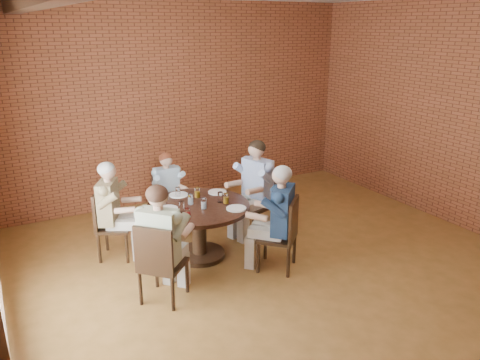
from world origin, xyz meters
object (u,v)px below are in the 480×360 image
dining_table (199,220)px  diner_d (162,244)px  diner_e (277,219)px  smartphone (238,206)px  chair_b (167,200)px  diner_b (168,193)px  chair_c (108,222)px  chair_d (159,261)px  chair_e (284,232)px  diner_a (254,188)px  chair_a (259,198)px  diner_c (114,211)px

dining_table → diner_d: size_ratio=0.98×
diner_e → smartphone: (-0.31, 0.47, 0.06)m
chair_b → diner_b: size_ratio=0.72×
diner_e → smartphone: 0.57m
chair_c → smartphone: chair_c is taller
diner_b → diner_e: bearing=-68.8°
chair_d → chair_e: size_ratio=1.01×
dining_table → diner_a: bearing=16.0°
chair_b → diner_b: 0.15m
chair_b → diner_d: bearing=-114.9°
chair_d → smartphone: (1.27, 0.51, 0.23)m
chair_a → smartphone: (-0.70, -0.62, 0.22)m
dining_table → diner_a: diner_a is taller
dining_table → chair_b: bearing=93.0°
chair_a → chair_c: 2.20m
chair_a → chair_e: (-0.33, -1.16, -0.01)m
chair_b → diner_e: size_ratio=0.63×
chair_a → diner_a: (-0.09, -0.03, 0.18)m
diner_c → diner_d: diner_d is taller
chair_d → smartphone: chair_d is taller
chair_c → chair_e: (1.86, -1.42, 0.01)m
chair_b → smartphone: chair_b is taller
dining_table → chair_e: chair_e is taller
dining_table → diner_d: diner_d is taller
chair_a → chair_b: 1.39m
diner_a → diner_c: 2.03m
diner_a → diner_e: (-0.30, -1.07, -0.02)m
diner_a → chair_c: size_ratio=1.52×
chair_e → chair_d: bearing=-44.7°
smartphone → chair_a: bearing=44.7°
chair_d → diner_d: diner_d is taller
diner_e → chair_a: bearing=-153.4°
chair_a → diner_e: (-0.39, -1.09, 0.16)m
chair_b → chair_e: 2.07m
chair_b → chair_e: (0.86, -1.89, 0.04)m
chair_b → diner_d: (-0.72, -1.80, 0.22)m
dining_table → smartphone: smartphone is taller
diner_e → smartphone: size_ratio=9.91×
chair_b → diner_c: (-0.93, -0.51, 0.19)m
diner_a → chair_e: diner_a is taller
diner_c → diner_a: bearing=-68.1°
chair_e → diner_c: bearing=-81.5°
dining_table → chair_e: bearing=-46.2°
chair_c → diner_d: (0.28, -1.33, 0.19)m
dining_table → chair_a: bearing=16.0°
chair_b → chair_c: 1.11m
chair_c → diner_c: size_ratio=0.70×
diner_a → diner_b: bearing=-138.3°
diner_a → diner_d: (-1.81, -1.04, -0.02)m
chair_d → chair_a: bearing=-103.9°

